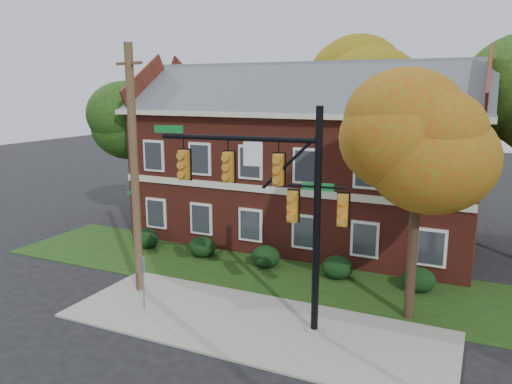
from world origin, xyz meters
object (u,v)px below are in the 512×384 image
at_px(apartment_building, 305,151).
at_px(hedge_center, 266,256).
at_px(traffic_signal, 276,194).
at_px(utility_pole, 134,171).
at_px(hedge_far_left, 146,238).
at_px(tree_far_rear, 364,81).
at_px(hedge_far_right, 419,280).
at_px(hedge_right, 337,267).
at_px(sign_post, 143,274).
at_px(tree_near_right, 426,139).
at_px(hedge_left, 202,247).
at_px(tree_left_rear, 147,117).

distance_m(apartment_building, hedge_center, 6.89).
xyz_separation_m(traffic_signal, utility_pole, (-6.46, 0.65, 0.26)).
xyz_separation_m(hedge_far_left, traffic_signal, (9.81, -5.49, 4.33)).
distance_m(apartment_building, tree_far_rear, 8.84).
bearing_deg(hedge_far_right, hedge_center, 180.00).
relative_size(hedge_center, hedge_far_right, 1.00).
relative_size(apartment_building, hedge_right, 13.43).
bearing_deg(sign_post, tree_near_right, 45.13).
xyz_separation_m(tree_near_right, sign_post, (-9.49, -3.53, -5.19)).
bearing_deg(hedge_left, utility_pole, -91.74).
bearing_deg(traffic_signal, hedge_left, 131.67).
xyz_separation_m(tree_far_rear, utility_pole, (-4.99, -17.93, -3.72)).
xyz_separation_m(apartment_building, hedge_right, (3.50, -5.25, -4.46)).
height_order(hedge_far_left, traffic_signal, traffic_signal).
height_order(hedge_right, traffic_signal, traffic_signal).
distance_m(tree_left_rear, tree_far_rear, 14.40).
height_order(traffic_signal, sign_post, traffic_signal).
height_order(hedge_center, tree_left_rear, tree_left_rear).
bearing_deg(tree_left_rear, hedge_right, -17.37).
bearing_deg(tree_near_right, sign_post, -159.61).
height_order(apartment_building, hedge_far_left, apartment_building).
distance_m(apartment_building, tree_left_rear, 9.94).
distance_m(hedge_center, traffic_signal, 7.53).
xyz_separation_m(hedge_far_right, tree_left_rear, (-16.73, 4.14, 6.16)).
height_order(hedge_center, tree_far_rear, tree_far_rear).
bearing_deg(hedge_center, apartment_building, 90.00).
height_order(hedge_far_left, tree_near_right, tree_near_right).
distance_m(hedge_left, hedge_right, 7.00).
distance_m(hedge_right, tree_near_right, 7.72).
height_order(hedge_far_right, tree_near_right, tree_near_right).
bearing_deg(tree_left_rear, utility_pole, -55.88).
xyz_separation_m(apartment_building, hedge_center, (0.00, -5.25, -4.46)).
height_order(hedge_far_left, sign_post, sign_post).
xyz_separation_m(hedge_center, tree_left_rear, (-9.73, 4.14, 6.16)).
relative_size(tree_left_rear, sign_post, 4.06).
xyz_separation_m(hedge_far_right, tree_near_right, (0.22, -2.83, 6.14)).
relative_size(hedge_far_left, hedge_far_right, 1.00).
height_order(hedge_center, utility_pole, utility_pole).
distance_m(tree_near_right, utility_pole, 11.16).
bearing_deg(tree_near_right, apartment_building, 131.77).
bearing_deg(hedge_far_right, hedge_far_left, 180.00).
height_order(hedge_center, sign_post, sign_post).
relative_size(hedge_center, hedge_right, 1.00).
relative_size(hedge_right, utility_pole, 0.14).
bearing_deg(tree_near_right, utility_pole, -169.55).
xyz_separation_m(hedge_left, tree_near_right, (10.72, -2.83, 6.14)).
xyz_separation_m(hedge_far_left, tree_left_rear, (-2.73, 4.14, 6.16)).
relative_size(hedge_right, tree_left_rear, 0.16).
distance_m(hedge_far_left, traffic_signal, 12.05).
height_order(hedge_far_right, traffic_signal, traffic_signal).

